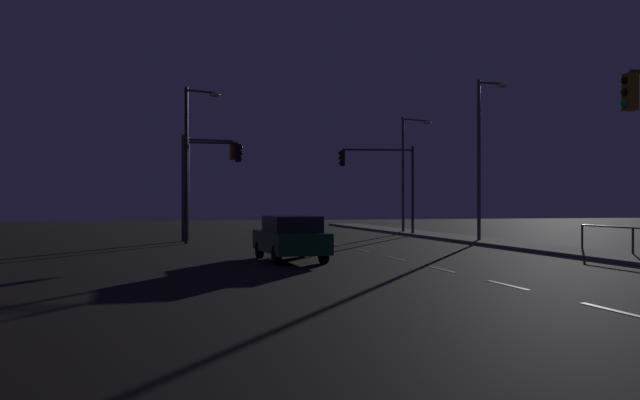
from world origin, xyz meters
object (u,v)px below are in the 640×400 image
(traffic_light_mid_left, at_px, (380,171))
(street_lamp_corner, at_px, (483,146))
(traffic_light_far_center, at_px, (211,169))
(car, at_px, (290,237))
(street_lamp_mid_block, at_px, (408,162))
(street_lamp_median, at_px, (191,151))
(traffic_light_near_left, at_px, (206,168))

(traffic_light_mid_left, bearing_deg, street_lamp_corner, -70.73)
(traffic_light_far_center, bearing_deg, street_lamp_corner, -19.77)
(car, bearing_deg, street_lamp_mid_block, 58.34)
(street_lamp_median, bearing_deg, traffic_light_near_left, 67.86)
(traffic_light_near_left, bearing_deg, car, -81.22)
(traffic_light_mid_left, distance_m, traffic_light_near_left, 11.18)
(traffic_light_near_left, relative_size, street_lamp_corner, 0.69)
(car, height_order, traffic_light_near_left, traffic_light_near_left)
(traffic_light_far_center, distance_m, traffic_light_mid_left, 10.94)
(traffic_light_mid_left, xyz_separation_m, traffic_light_near_left, (-10.72, -3.17, -0.09))
(traffic_light_far_center, xyz_separation_m, traffic_light_mid_left, (10.46, 3.22, 0.18))
(traffic_light_mid_left, xyz_separation_m, street_lamp_mid_block, (2.61, 2.16, 0.68))
(car, distance_m, traffic_light_far_center, 13.43)
(car, height_order, traffic_light_mid_left, traffic_light_mid_left)
(street_lamp_corner, bearing_deg, street_lamp_median, 169.48)
(traffic_light_far_center, xyz_separation_m, street_lamp_median, (-1.14, -2.09, 0.83))
(street_lamp_mid_block, bearing_deg, street_lamp_median, -152.26)
(traffic_light_mid_left, bearing_deg, traffic_light_near_left, -163.55)
(car, relative_size, street_lamp_mid_block, 0.60)
(traffic_light_far_center, bearing_deg, street_lamp_median, -118.55)
(street_lamp_mid_block, bearing_deg, traffic_light_near_left, -158.21)
(traffic_light_mid_left, relative_size, street_lamp_median, 0.69)
(street_lamp_corner, bearing_deg, traffic_light_near_left, 160.40)
(traffic_light_near_left, distance_m, street_lamp_corner, 14.38)
(car, xyz_separation_m, street_lamp_median, (-2.88, 10.89, 3.78))
(traffic_light_far_center, height_order, traffic_light_near_left, traffic_light_near_left)
(street_lamp_mid_block, bearing_deg, street_lamp_corner, -89.01)
(traffic_light_mid_left, xyz_separation_m, street_lamp_median, (-11.60, -5.31, 0.65))
(traffic_light_near_left, height_order, street_lamp_mid_block, street_lamp_mid_block)
(street_lamp_median, distance_m, street_lamp_corner, 14.64)
(traffic_light_near_left, relative_size, street_lamp_median, 0.72)
(car, bearing_deg, traffic_light_mid_left, 61.73)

